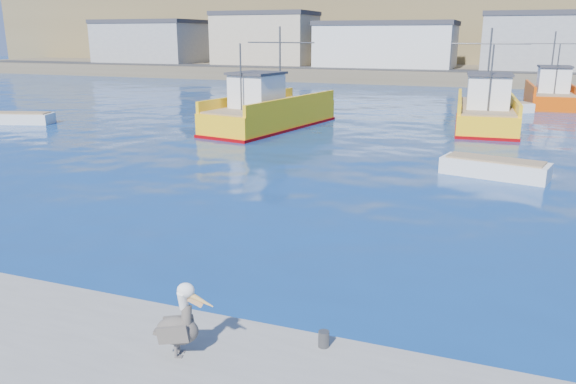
% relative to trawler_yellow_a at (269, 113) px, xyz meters
% --- Properties ---
extents(ground, '(260.00, 260.00, 0.00)m').
position_rel_trawler_yellow_a_xyz_m(ground, '(8.53, -21.62, -1.03)').
color(ground, navy).
rests_on(ground, ground).
extents(dock_bollards, '(36.20, 0.20, 0.30)m').
position_rel_trawler_yellow_a_xyz_m(dock_bollards, '(9.13, -25.02, -0.38)').
color(dock_bollards, '#4C4C4C').
rests_on(dock_bollards, dock).
extents(far_shore, '(200.00, 81.00, 24.00)m').
position_rel_trawler_yellow_a_xyz_m(far_shore, '(8.53, 87.58, 7.95)').
color(far_shore, brown).
rests_on(far_shore, ground).
extents(trawler_yellow_a, '(5.71, 11.58, 6.49)m').
position_rel_trawler_yellow_a_xyz_m(trawler_yellow_a, '(0.00, 0.00, 0.00)').
color(trawler_yellow_a, yellow).
rests_on(trawler_yellow_a, ground).
extents(trawler_yellow_b, '(4.95, 10.68, 6.41)m').
position_rel_trawler_yellow_a_xyz_m(trawler_yellow_b, '(13.12, 5.33, -0.03)').
color(trawler_yellow_b, yellow).
rests_on(trawler_yellow_b, ground).
extents(boat_orange, '(4.74, 9.18, 6.17)m').
position_rel_trawler_yellow_a_xyz_m(boat_orange, '(17.85, 19.55, 0.04)').
color(boat_orange, '#D44403').
rests_on(boat_orange, ground).
extents(skiff_left, '(4.57, 2.64, 0.94)m').
position_rel_trawler_yellow_a_xyz_m(skiff_left, '(-16.78, -4.16, -0.73)').
color(skiff_left, silver).
rests_on(skiff_left, ground).
extents(skiff_mid, '(4.61, 2.47, 0.95)m').
position_rel_trawler_yellow_a_xyz_m(skiff_mid, '(14.06, -8.51, -0.72)').
color(skiff_mid, silver).
rests_on(skiff_mid, ground).
extents(skiff_extra, '(4.53, 3.37, 0.94)m').
position_rel_trawler_yellow_a_xyz_m(skiff_extra, '(14.27, 13.83, -0.73)').
color(skiff_extra, silver).
rests_on(skiff_extra, ground).
extents(pelican, '(1.10, 0.62, 1.36)m').
position_rel_trawler_yellow_a_xyz_m(pelican, '(9.27, -26.16, 0.05)').
color(pelican, '#595451').
rests_on(pelican, dock).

